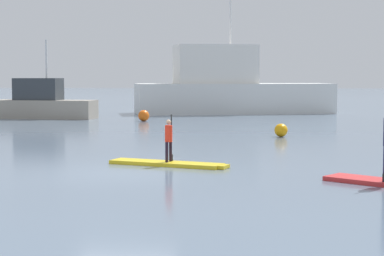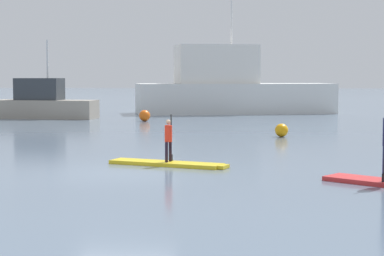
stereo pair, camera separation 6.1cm
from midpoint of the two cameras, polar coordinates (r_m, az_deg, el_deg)
name	(u,v)px [view 2 (the right image)]	position (r m, az deg, el deg)	size (l,w,h in m)	color
ground_plane	(122,173)	(17.19, -5.67, -3.70)	(240.00, 240.00, 0.00)	slate
paddleboard_near	(168,164)	(18.47, -1.88, -2.97)	(3.32, 1.63, 0.10)	gold
paddler_child_solo	(169,138)	(18.41, -1.85, -0.84)	(0.25, 0.38, 1.26)	black
fishing_boat_white_large	(229,88)	(44.36, 3.13, 3.30)	(13.08, 6.92, 10.33)	silver
fishing_boat_green_midground	(44,103)	(39.89, -12.12, 2.02)	(5.95, 2.28, 4.43)	#9E9384
mooring_buoy_near	(282,130)	(27.37, 7.48, -0.18)	(0.52, 0.52, 0.52)	orange
mooring_buoy_mid	(145,116)	(36.60, -3.89, 1.03)	(0.60, 0.60, 0.60)	orange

